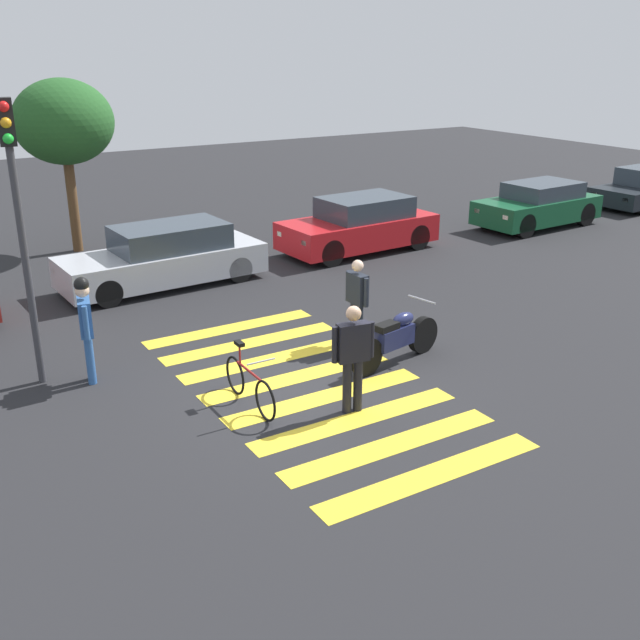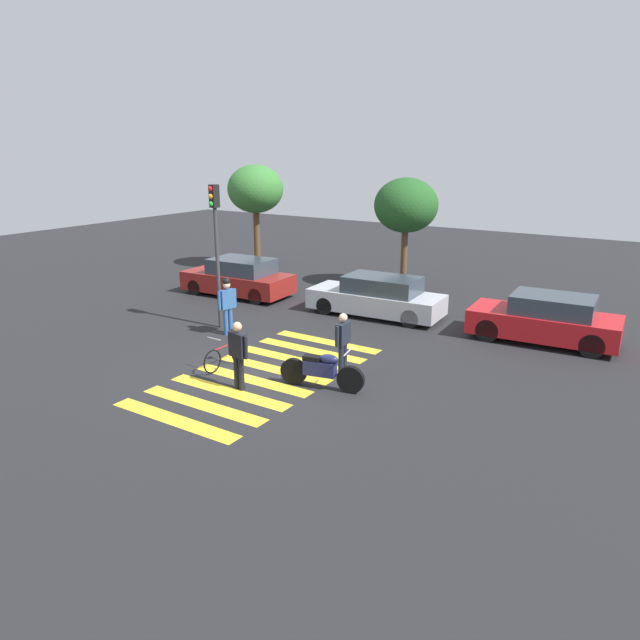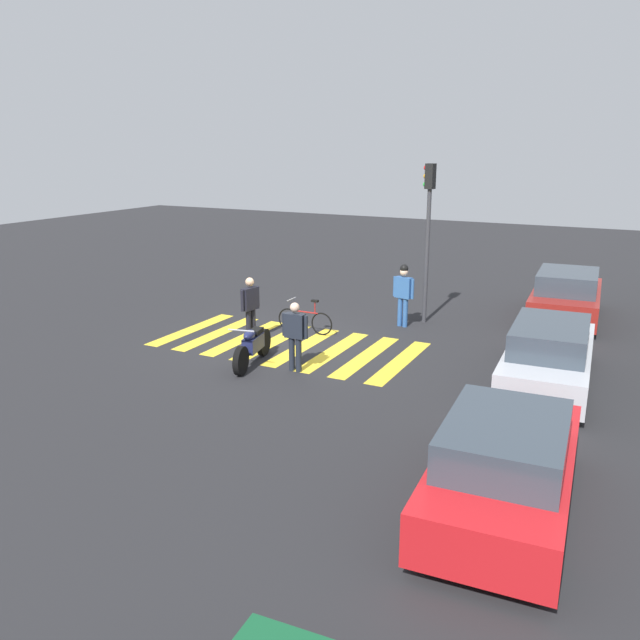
{
  "view_description": "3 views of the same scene",
  "coord_description": "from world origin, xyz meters",
  "px_view_note": "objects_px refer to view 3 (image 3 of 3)",
  "views": [
    {
      "loc": [
        -5.69,
        -9.6,
        5.34
      ],
      "look_at": [
        0.66,
        0.78,
        0.81
      ],
      "focal_mm": 41.74,
      "sensor_mm": 36.0,
      "label": 1
    },
    {
      "loc": [
        8.99,
        -11.23,
        5.74
      ],
      "look_at": [
        0.63,
        1.77,
        1.14
      ],
      "focal_mm": 32.97,
      "sensor_mm": 36.0,
      "label": 2
    },
    {
      "loc": [
        14.05,
        8.09,
        5.11
      ],
      "look_at": [
        0.69,
        1.31,
        1.0
      ],
      "focal_mm": 36.0,
      "sensor_mm": 36.0,
      "label": 3
    }
  ],
  "objects_px": {
    "pedestrian_bystander": "(403,290)",
    "car_maroon_wagon": "(566,296)",
    "police_motorcycle": "(253,346)",
    "car_red_convertible": "(505,466)",
    "traffic_light_pole": "(428,219)",
    "car_silver_sedan": "(549,355)",
    "officer_on_foot": "(250,305)",
    "leaning_bicycle": "(305,320)",
    "officer_by_motorcycle": "(295,333)"
  },
  "relations": [
    {
      "from": "pedestrian_bystander",
      "to": "car_maroon_wagon",
      "type": "relative_size",
      "value": 0.41
    },
    {
      "from": "police_motorcycle",
      "to": "pedestrian_bystander",
      "type": "height_order",
      "value": "pedestrian_bystander"
    },
    {
      "from": "car_red_convertible",
      "to": "traffic_light_pole",
      "type": "distance_m",
      "value": 10.47
    },
    {
      "from": "car_silver_sedan",
      "to": "car_red_convertible",
      "type": "bearing_deg",
      "value": 1.79
    },
    {
      "from": "pedestrian_bystander",
      "to": "car_maroon_wagon",
      "type": "height_order",
      "value": "pedestrian_bystander"
    },
    {
      "from": "officer_on_foot",
      "to": "car_maroon_wagon",
      "type": "xyz_separation_m",
      "value": [
        -6.17,
        7.27,
        -0.28
      ]
    },
    {
      "from": "traffic_light_pole",
      "to": "car_maroon_wagon",
      "type": "bearing_deg",
      "value": 122.09
    },
    {
      "from": "leaning_bicycle",
      "to": "officer_on_foot",
      "type": "distance_m",
      "value": 1.72
    },
    {
      "from": "pedestrian_bystander",
      "to": "police_motorcycle",
      "type": "bearing_deg",
      "value": -23.12
    },
    {
      "from": "leaning_bicycle",
      "to": "car_red_convertible",
      "type": "relative_size",
      "value": 0.39
    },
    {
      "from": "car_red_convertible",
      "to": "officer_by_motorcycle",
      "type": "bearing_deg",
      "value": -124.73
    },
    {
      "from": "officer_by_motorcycle",
      "to": "pedestrian_bystander",
      "type": "bearing_deg",
      "value": 168.99
    },
    {
      "from": "leaning_bicycle",
      "to": "car_maroon_wagon",
      "type": "xyz_separation_m",
      "value": [
        -4.89,
        6.3,
        0.34
      ]
    },
    {
      "from": "car_maroon_wagon",
      "to": "traffic_light_pole",
      "type": "bearing_deg",
      "value": -57.91
    },
    {
      "from": "officer_on_foot",
      "to": "officer_by_motorcycle",
      "type": "bearing_deg",
      "value": 54.59
    },
    {
      "from": "car_maroon_wagon",
      "to": "police_motorcycle",
      "type": "bearing_deg",
      "value": -38.11
    },
    {
      "from": "car_maroon_wagon",
      "to": "car_red_convertible",
      "type": "bearing_deg",
      "value": 2.52
    },
    {
      "from": "leaning_bicycle",
      "to": "officer_on_foot",
      "type": "height_order",
      "value": "officer_on_foot"
    },
    {
      "from": "officer_on_foot",
      "to": "car_maroon_wagon",
      "type": "distance_m",
      "value": 9.54
    },
    {
      "from": "traffic_light_pole",
      "to": "pedestrian_bystander",
      "type": "bearing_deg",
      "value": -29.56
    },
    {
      "from": "leaning_bicycle",
      "to": "pedestrian_bystander",
      "type": "xyz_separation_m",
      "value": [
        -1.86,
        2.21,
        0.71
      ]
    },
    {
      "from": "car_red_convertible",
      "to": "leaning_bicycle",
      "type": "bearing_deg",
      "value": -134.57
    },
    {
      "from": "police_motorcycle",
      "to": "pedestrian_bystander",
      "type": "bearing_deg",
      "value": 156.88
    },
    {
      "from": "leaning_bicycle",
      "to": "officer_by_motorcycle",
      "type": "bearing_deg",
      "value": 24.04
    },
    {
      "from": "police_motorcycle",
      "to": "traffic_light_pole",
      "type": "height_order",
      "value": "traffic_light_pole"
    },
    {
      "from": "police_motorcycle",
      "to": "car_red_convertible",
      "type": "distance_m",
      "value": 7.65
    },
    {
      "from": "leaning_bicycle",
      "to": "car_red_convertible",
      "type": "bearing_deg",
      "value": 45.43
    },
    {
      "from": "police_motorcycle",
      "to": "car_red_convertible",
      "type": "height_order",
      "value": "car_red_convertible"
    },
    {
      "from": "police_motorcycle",
      "to": "officer_on_foot",
      "type": "bearing_deg",
      "value": -145.89
    },
    {
      "from": "car_maroon_wagon",
      "to": "traffic_light_pole",
      "type": "xyz_separation_m",
      "value": [
        2.31,
        -3.69,
        2.36
      ]
    },
    {
      "from": "police_motorcycle",
      "to": "pedestrian_bystander",
      "type": "relative_size",
      "value": 1.18
    },
    {
      "from": "officer_by_motorcycle",
      "to": "car_red_convertible",
      "type": "height_order",
      "value": "officer_by_motorcycle"
    },
    {
      "from": "police_motorcycle",
      "to": "car_red_convertible",
      "type": "relative_size",
      "value": 0.49
    },
    {
      "from": "officer_on_foot",
      "to": "pedestrian_bystander",
      "type": "relative_size",
      "value": 0.94
    },
    {
      "from": "police_motorcycle",
      "to": "pedestrian_bystander",
      "type": "distance_m",
      "value": 5.25
    },
    {
      "from": "police_motorcycle",
      "to": "leaning_bicycle",
      "type": "relative_size",
      "value": 1.26
    },
    {
      "from": "officer_on_foot",
      "to": "officer_by_motorcycle",
      "type": "relative_size",
      "value": 1.05
    },
    {
      "from": "officer_by_motorcycle",
      "to": "leaning_bicycle",
      "type": "bearing_deg",
      "value": -155.96
    },
    {
      "from": "officer_on_foot",
      "to": "car_red_convertible",
      "type": "xyz_separation_m",
      "value": [
        5.44,
        7.79,
        -0.28
      ]
    },
    {
      "from": "pedestrian_bystander",
      "to": "car_red_convertible",
      "type": "height_order",
      "value": "pedestrian_bystander"
    },
    {
      "from": "police_motorcycle",
      "to": "car_silver_sedan",
      "type": "relative_size",
      "value": 0.45
    },
    {
      "from": "car_red_convertible",
      "to": "traffic_light_pole",
      "type": "xyz_separation_m",
      "value": [
        -9.29,
        -4.2,
        2.35
      ]
    },
    {
      "from": "officer_by_motorcycle",
      "to": "car_red_convertible",
      "type": "distance_m",
      "value": 6.73
    },
    {
      "from": "officer_on_foot",
      "to": "pedestrian_bystander",
      "type": "height_order",
      "value": "pedestrian_bystander"
    },
    {
      "from": "pedestrian_bystander",
      "to": "traffic_light_pole",
      "type": "height_order",
      "value": "traffic_light_pole"
    },
    {
      "from": "car_maroon_wagon",
      "to": "car_silver_sedan",
      "type": "height_order",
      "value": "car_maroon_wagon"
    },
    {
      "from": "police_motorcycle",
      "to": "leaning_bicycle",
      "type": "xyz_separation_m",
      "value": [
        -2.94,
        -0.16,
        -0.11
      ]
    },
    {
      "from": "officer_by_motorcycle",
      "to": "car_maroon_wagon",
      "type": "distance_m",
      "value": 9.25
    },
    {
      "from": "police_motorcycle",
      "to": "officer_by_motorcycle",
      "type": "relative_size",
      "value": 1.32
    },
    {
      "from": "car_red_convertible",
      "to": "car_silver_sedan",
      "type": "bearing_deg",
      "value": -178.21
    }
  ]
}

